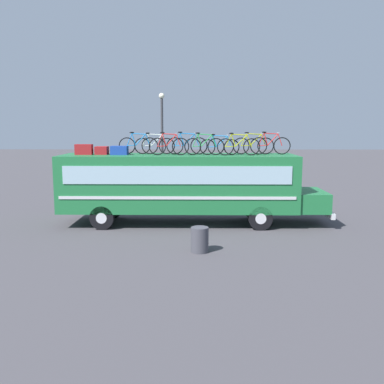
{
  "coord_description": "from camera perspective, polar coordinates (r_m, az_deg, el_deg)",
  "views": [
    {
      "loc": [
        0.83,
        -18.08,
        4.12
      ],
      "look_at": [
        0.57,
        0.0,
        1.36
      ],
      "focal_mm": 40.33,
      "sensor_mm": 36.0,
      "label": 1
    }
  ],
  "objects": [
    {
      "name": "rooftop_bicycle_4",
      "position": [
        18.31,
        -0.69,
        6.24
      ],
      "size": [
        1.74,
        0.44,
        0.96
      ],
      "color": "black",
      "rests_on": "bus"
    },
    {
      "name": "rooftop_bicycle_8",
      "position": [
        18.61,
        8.11,
        6.17
      ],
      "size": [
        1.75,
        0.44,
        0.94
      ],
      "color": "black",
      "rests_on": "bus"
    },
    {
      "name": "rooftop_bicycle_9",
      "position": [
        18.57,
        10.3,
        6.14
      ],
      "size": [
        1.71,
        0.44,
        0.96
      ],
      "color": "black",
      "rests_on": "bus"
    },
    {
      "name": "ground_plane",
      "position": [
        18.56,
        -1.78,
        -4.16
      ],
      "size": [
        120.0,
        120.0,
        0.0
      ],
      "primitive_type": "plane",
      "color": "#423F44"
    },
    {
      "name": "trash_bin",
      "position": [
        14.32,
        1.02,
        -6.32
      ],
      "size": [
        0.59,
        0.59,
        0.84
      ],
      "primitive_type": "cylinder",
      "color": "#3F3F47",
      "rests_on": "ground"
    },
    {
      "name": "luggage_bag_2",
      "position": [
        18.67,
        -11.85,
        5.4
      ],
      "size": [
        0.51,
        0.5,
        0.34
      ],
      "primitive_type": "cube",
      "color": "maroon",
      "rests_on": "bus"
    },
    {
      "name": "luggage_bag_3",
      "position": [
        18.39,
        -9.58,
        5.45
      ],
      "size": [
        0.69,
        0.52,
        0.36
      ],
      "primitive_type": "cube",
      "color": "#193899",
      "rests_on": "bus"
    },
    {
      "name": "bus",
      "position": [
        18.25,
        -1.09,
        1.14
      ],
      "size": [
        11.22,
        2.61,
        2.95
      ],
      "color": "#1E6B38",
      "rests_on": "ground"
    },
    {
      "name": "street_lamp",
      "position": [
        24.02,
        -3.97,
        7.03
      ],
      "size": [
        0.31,
        0.31,
        5.91
      ],
      "color": "#38383D",
      "rests_on": "ground"
    },
    {
      "name": "rooftop_bicycle_2",
      "position": [
        18.62,
        -4.99,
        6.2
      ],
      "size": [
        1.74,
        0.44,
        0.92
      ],
      "color": "black",
      "rests_on": "bus"
    },
    {
      "name": "rooftop_bicycle_7",
      "position": [
        17.81,
        6.15,
        6.08
      ],
      "size": [
        1.77,
        0.44,
        0.93
      ],
      "color": "black",
      "rests_on": "bus"
    },
    {
      "name": "rooftop_bicycle_3",
      "position": [
        17.86,
        -3.08,
        6.15
      ],
      "size": [
        1.67,
        0.44,
        0.95
      ],
      "color": "black",
      "rests_on": "bus"
    },
    {
      "name": "rooftop_bicycle_1",
      "position": [
        18.63,
        -7.12,
        6.2
      ],
      "size": [
        1.69,
        0.44,
        0.95
      ],
      "color": "black",
      "rests_on": "bus"
    },
    {
      "name": "luggage_bag_1",
      "position": [
        18.72,
        -14.11,
        5.48
      ],
      "size": [
        0.71,
        0.32,
        0.43
      ],
      "primitive_type": "cube",
      "color": "maroon",
      "rests_on": "bus"
    },
    {
      "name": "rooftop_bicycle_5",
      "position": [
        17.95,
        1.62,
        6.15
      ],
      "size": [
        1.66,
        0.44,
        0.93
      ],
      "color": "black",
      "rests_on": "bus"
    },
    {
      "name": "rooftop_bicycle_6",
      "position": [
        18.0,
        3.64,
        6.07
      ],
      "size": [
        1.66,
        0.44,
        0.87
      ],
      "color": "black",
      "rests_on": "bus"
    }
  ]
}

